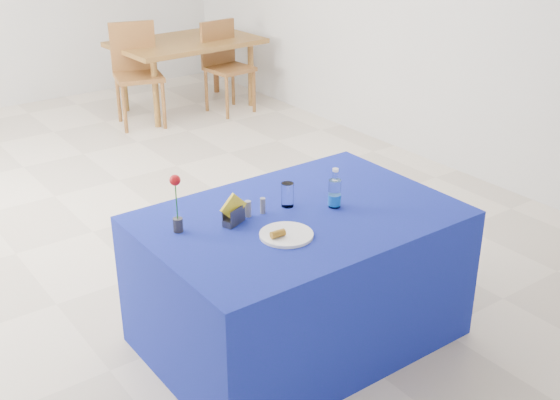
# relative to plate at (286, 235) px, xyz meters

# --- Properties ---
(floor) EXTENTS (7.00, 7.00, 0.00)m
(floor) POSITION_rel_plate_xyz_m (0.34, 2.05, -0.77)
(floor) COLOR beige
(floor) RESTS_ON ground
(plate) EXTENTS (0.26, 0.26, 0.01)m
(plate) POSITION_rel_plate_xyz_m (0.00, 0.00, 0.00)
(plate) COLOR white
(plate) RESTS_ON blue_table
(drinking_glass) EXTENTS (0.07, 0.07, 0.13)m
(drinking_glass) POSITION_rel_plate_xyz_m (0.21, 0.27, 0.06)
(drinking_glass) COLOR white
(drinking_glass) RESTS_ON blue_table
(salt_shaker) EXTENTS (0.03, 0.03, 0.08)m
(salt_shaker) POSITION_rel_plate_xyz_m (-0.03, 0.29, 0.04)
(salt_shaker) COLOR slate
(salt_shaker) RESTS_ON blue_table
(pepper_shaker) EXTENTS (0.03, 0.03, 0.08)m
(pepper_shaker) POSITION_rel_plate_xyz_m (0.06, 0.28, 0.04)
(pepper_shaker) COLOR slate
(pepper_shaker) RESTS_ON blue_table
(blue_table) EXTENTS (1.60, 1.10, 0.76)m
(blue_table) POSITION_rel_plate_xyz_m (0.20, 0.16, -0.39)
(blue_table) COLOR navy
(blue_table) RESTS_ON floor
(water_bottle) EXTENTS (0.07, 0.07, 0.21)m
(water_bottle) POSITION_rel_plate_xyz_m (0.41, 0.12, 0.06)
(water_bottle) COLOR silver
(water_bottle) RESTS_ON blue_table
(napkin_holder) EXTENTS (0.15, 0.10, 0.17)m
(napkin_holder) POSITION_rel_plate_xyz_m (-0.13, 0.27, 0.04)
(napkin_holder) COLOR #3B3B40
(napkin_holder) RESTS_ON blue_table
(rose_vase) EXTENTS (0.05, 0.05, 0.30)m
(rose_vase) POSITION_rel_plate_xyz_m (-0.40, 0.36, 0.14)
(rose_vase) COLOR #29282D
(rose_vase) RESTS_ON blue_table
(oak_table) EXTENTS (1.56, 1.04, 0.76)m
(oak_table) POSITION_rel_plate_xyz_m (1.86, 4.29, -0.09)
(oak_table) COLOR olive
(oak_table) RESTS_ON floor
(chair_bg_left) EXTENTS (0.57, 0.57, 1.03)m
(chair_bg_left) POSITION_rel_plate_xyz_m (1.19, 4.14, -0.17)
(chair_bg_left) COLOR brown
(chair_bg_left) RESTS_ON floor
(chair_bg_right) EXTENTS (0.47, 0.47, 0.96)m
(chair_bg_right) POSITION_rel_plate_xyz_m (2.15, 3.99, -0.21)
(chair_bg_right) COLOR brown
(chair_bg_right) RESTS_ON floor
(banana_pieces) EXTENTS (0.08, 0.04, 0.04)m
(banana_pieces) POSITION_rel_plate_xyz_m (-0.05, -0.01, 0.03)
(banana_pieces) COLOR gold
(banana_pieces) RESTS_ON plate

